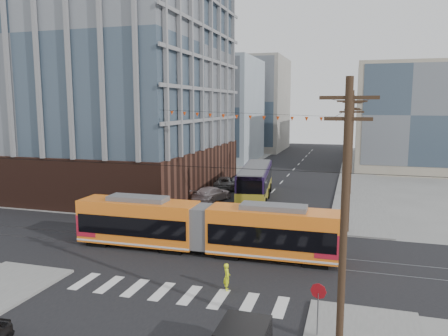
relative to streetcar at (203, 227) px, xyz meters
The scene contains 16 objects.
ground 4.09m from the streetcar, 77.74° to the right, with size 160.00×160.00×0.00m, color slate.
office_building 31.36m from the streetcar, 137.58° to the left, with size 30.00×25.00×28.60m, color #381E16.
bg_bldg_nw_near 51.54m from the streetcar, 108.53° to the left, with size 18.00×16.00×18.00m, color #8C99A5.
bg_bldg_ne_near 47.86m from the streetcar, 69.28° to the left, with size 14.00×14.00×16.00m, color gray.
bg_bldg_nw_far 70.14m from the streetcar, 100.94° to the left, with size 16.00×18.00×20.00m, color gray.
bg_bldg_ne_far 67.28m from the streetcar, 73.73° to the left, with size 16.00×16.00×14.00m, color #8C99A5.
utility_pole_near 13.89m from the streetcar, 46.00° to the right, with size 0.30×0.30×11.00m, color black.
utility_pole_far 53.33m from the streetcar, 79.95° to the left, with size 0.30×0.30×11.00m, color black.
streetcar is the anchor object (origin of this frame).
city_bus 17.63m from the streetcar, 90.93° to the left, with size 2.75×12.70×3.60m, color #201236, non-canonical shape.
parked_car_silver 9.42m from the streetcar, 119.51° to the left, with size 1.65×4.72×1.56m, color #B7B7B7.
parked_car_white 15.95m from the streetcar, 106.05° to the left, with size 2.13×5.24×1.52m, color silver.
parked_car_grey 22.75m from the streetcar, 102.84° to the left, with size 2.42×5.25×1.46m, color #616161.
pedestrian 6.41m from the streetcar, 58.94° to the right, with size 0.55×0.36×1.51m, color #E2F219.
stop_sign 12.30m from the streetcar, 47.16° to the right, with size 0.70×0.70×2.30m, color maroon, non-canonical shape.
jersey_barrier 12.93m from the streetcar, 45.02° to the left, with size 0.82×3.66×0.73m, color slate.
Camera 1 is at (8.73, -23.32, 9.93)m, focal length 35.00 mm.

